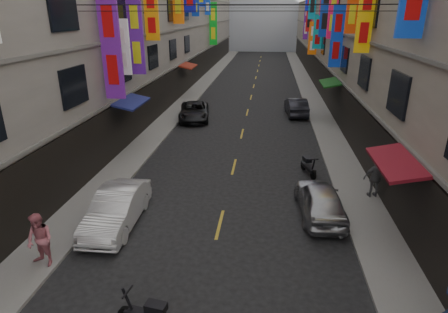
% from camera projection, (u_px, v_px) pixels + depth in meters
% --- Properties ---
extents(sidewalk_left, '(2.00, 90.00, 0.12)m').
position_uv_depth(sidewalk_left, '(192.00, 95.00, 37.79)').
color(sidewalk_left, slate).
rests_on(sidewalk_left, ground).
extents(sidewalk_right, '(2.00, 90.00, 0.12)m').
position_uv_depth(sidewalk_right, '(313.00, 98.00, 36.45)').
color(sidewalk_right, slate).
rests_on(sidewalk_right, ground).
extents(street_awnings, '(13.99, 35.20, 0.41)m').
position_uv_depth(street_awnings, '(216.00, 104.00, 21.38)').
color(street_awnings, '#144C21').
rests_on(street_awnings, ground).
extents(lane_markings, '(0.12, 80.20, 0.01)m').
position_uv_depth(lane_markings, '(249.00, 104.00, 34.36)').
color(lane_markings, gold).
rests_on(lane_markings, ground).
extents(scooter_far_right, '(0.75, 1.76, 1.14)m').
position_uv_depth(scooter_far_right, '(308.00, 166.00, 19.38)').
color(scooter_far_right, black).
rests_on(scooter_far_right, ground).
extents(car_left_mid, '(1.64, 4.44, 1.45)m').
position_uv_depth(car_left_mid, '(117.00, 209.00, 14.63)').
color(car_left_mid, silver).
rests_on(car_left_mid, ground).
extents(car_left_far, '(2.93, 5.09, 1.34)m').
position_uv_depth(car_left_far, '(194.00, 111.00, 29.21)').
color(car_left_far, black).
rests_on(car_left_far, ground).
extents(car_right_mid, '(1.97, 4.26, 1.41)m').
position_uv_depth(car_right_mid, '(320.00, 200.00, 15.36)').
color(car_right_mid, '#ABABAF').
rests_on(car_right_mid, ground).
extents(car_right_far, '(1.83, 4.41, 1.42)m').
position_uv_depth(car_right_far, '(296.00, 106.00, 30.53)').
color(car_right_far, '#27272F').
rests_on(car_right_far, ground).
extents(pedestrian_lfar, '(1.05, 0.86, 1.85)m').
position_uv_depth(pedestrian_lfar, '(40.00, 240.00, 12.03)').
color(pedestrian_lfar, '#D16E7B').
rests_on(pedestrian_lfar, sidewalk_left).
extents(pedestrian_rfar, '(1.15, 0.76, 1.83)m').
position_uv_depth(pedestrian_rfar, '(376.00, 178.00, 16.61)').
color(pedestrian_rfar, '#5E5E61').
rests_on(pedestrian_rfar, sidewalk_right).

